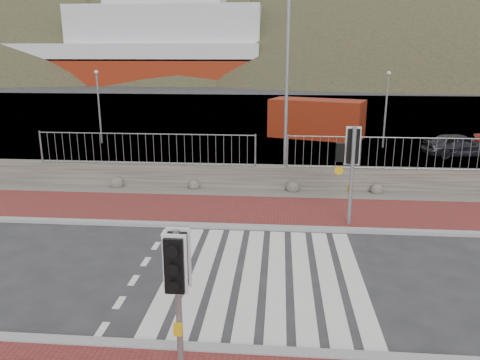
# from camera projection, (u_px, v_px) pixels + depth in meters

# --- Properties ---
(ground) EXTENTS (220.00, 220.00, 0.00)m
(ground) POSITION_uv_depth(u_px,v_px,m) (264.00, 276.00, 11.07)
(ground) COLOR #28282B
(ground) RESTS_ON ground
(sidewalk_far) EXTENTS (40.00, 3.00, 0.08)m
(sidewalk_far) POSITION_uv_depth(u_px,v_px,m) (269.00, 212.00, 15.39)
(sidewalk_far) COLOR maroon
(sidewalk_far) RESTS_ON ground
(kerb_near) EXTENTS (40.00, 0.25, 0.12)m
(kerb_near) POSITION_uv_depth(u_px,v_px,m) (258.00, 352.00, 8.18)
(kerb_near) COLOR gray
(kerb_near) RESTS_ON ground
(kerb_far) EXTENTS (40.00, 0.25, 0.12)m
(kerb_far) POSITION_uv_depth(u_px,v_px,m) (267.00, 228.00, 13.94)
(kerb_far) COLOR gray
(kerb_far) RESTS_ON ground
(zebra_crossing) EXTENTS (4.62, 5.60, 0.01)m
(zebra_crossing) POSITION_uv_depth(u_px,v_px,m) (264.00, 275.00, 11.07)
(zebra_crossing) COLOR silver
(zebra_crossing) RESTS_ON ground
(gravel_strip) EXTENTS (40.00, 1.50, 0.06)m
(gravel_strip) POSITION_uv_depth(u_px,v_px,m) (270.00, 194.00, 17.31)
(gravel_strip) COLOR #59544C
(gravel_strip) RESTS_ON ground
(stone_wall) EXTENTS (40.00, 0.60, 0.90)m
(stone_wall) POSITION_uv_depth(u_px,v_px,m) (271.00, 177.00, 17.97)
(stone_wall) COLOR #49453C
(stone_wall) RESTS_ON ground
(railing) EXTENTS (18.07, 0.07, 1.22)m
(railing) POSITION_uv_depth(u_px,v_px,m) (271.00, 143.00, 17.46)
(railing) COLOR gray
(railing) RESTS_ON stone_wall
(quay) EXTENTS (120.00, 40.00, 0.50)m
(quay) POSITION_uv_depth(u_px,v_px,m) (276.00, 117.00, 37.87)
(quay) COLOR #4C4C4F
(quay) RESTS_ON ground
(water) EXTENTS (220.00, 50.00, 0.05)m
(water) POSITION_uv_depth(u_px,v_px,m) (279.00, 86.00, 71.49)
(water) COLOR #3F4C54
(water) RESTS_ON ground
(ferry) EXTENTS (50.00, 16.00, 20.00)m
(ferry) POSITION_uv_depth(u_px,v_px,m) (130.00, 50.00, 76.90)
(ferry) COLOR maroon
(ferry) RESTS_ON ground
(hills_backdrop) EXTENTS (254.00, 90.00, 100.00)m
(hills_backdrop) POSITION_uv_depth(u_px,v_px,m) (308.00, 186.00, 101.07)
(hills_backdrop) COLOR #2C2E1C
(hills_backdrop) RESTS_ON ground
(traffic_signal_near) EXTENTS (0.37, 0.23, 2.58)m
(traffic_signal_near) POSITION_uv_depth(u_px,v_px,m) (178.00, 274.00, 7.12)
(traffic_signal_near) COLOR gray
(traffic_signal_near) RESTS_ON ground
(traffic_signal_far) EXTENTS (0.72, 0.27, 3.05)m
(traffic_signal_far) POSITION_uv_depth(u_px,v_px,m) (352.00, 155.00, 13.63)
(traffic_signal_far) COLOR gray
(traffic_signal_far) RESTS_ON ground
(streetlight) EXTENTS (1.62, 0.22, 7.61)m
(streetlight) POSITION_uv_depth(u_px,v_px,m) (290.00, 75.00, 17.66)
(streetlight) COLOR gray
(streetlight) RESTS_ON ground
(shipping_container) EXTENTS (6.01, 4.01, 2.32)m
(shipping_container) POSITION_uv_depth(u_px,v_px,m) (317.00, 119.00, 28.57)
(shipping_container) COLOR maroon
(shipping_container) RESTS_ON ground
(car_a) EXTENTS (3.63, 1.87, 1.18)m
(car_a) POSITION_uv_depth(u_px,v_px,m) (459.00, 145.00, 23.49)
(car_a) COLOR black
(car_a) RESTS_ON ground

